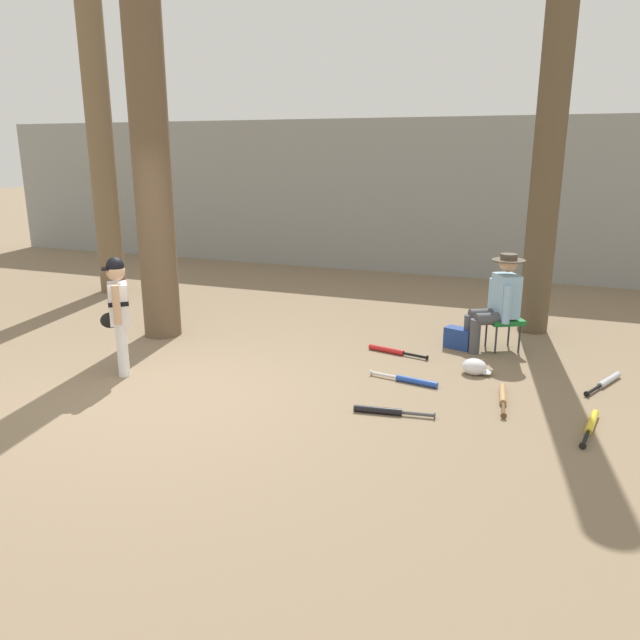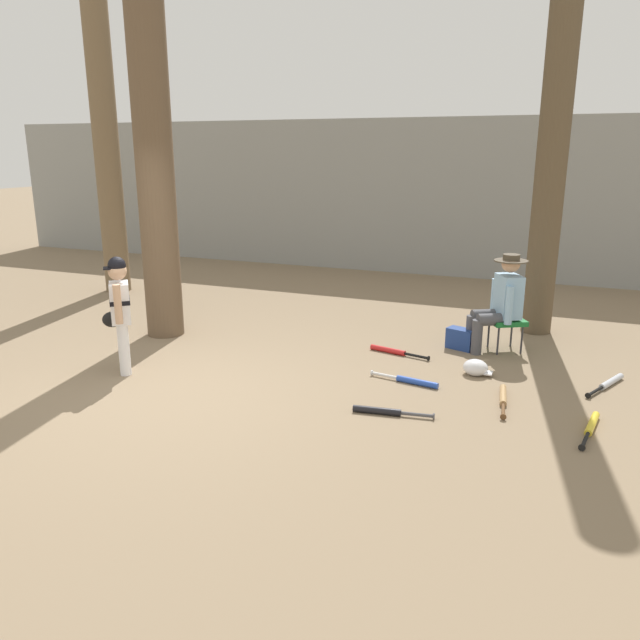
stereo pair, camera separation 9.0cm
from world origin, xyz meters
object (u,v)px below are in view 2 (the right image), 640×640
object	(u,v)px
bat_aluminum_silver	(609,383)
bat_black_composite	(383,411)
tree_far_left	(107,157)
tree_near_player	(151,112)
tree_behind_spectator	(554,136)
bat_wood_tan	(503,398)
bat_blue_youth	(412,381)
young_ballplayer	(120,307)
batting_helmet_white	(476,368)
handbag_beside_stool	(461,339)
seated_spectator	(500,300)
bat_yellow_trainer	(591,426)
bat_red_barrel	(392,351)
folding_stool	(506,322)

from	to	relation	value
bat_aluminum_silver	bat_black_composite	xyz separation A→B (m)	(-2.00, -1.59, 0.00)
tree_far_left	tree_near_player	bearing A→B (deg)	-39.31
tree_behind_spectator	bat_wood_tan	bearing A→B (deg)	-93.21
bat_blue_youth	bat_wood_tan	distance (m)	0.96
tree_near_player	bat_wood_tan	xyz separation A→B (m)	(4.48, -0.70, -2.82)
young_ballplayer	batting_helmet_white	xyz separation A→B (m)	(3.66, 1.37, -0.66)
young_ballplayer	bat_blue_youth	world-z (taller)	young_ballplayer
tree_near_player	bat_wood_tan	world-z (taller)	tree_near_player
handbag_beside_stool	seated_spectator	bearing A→B (deg)	12.25
bat_yellow_trainer	bat_blue_youth	size ratio (longest dim) A/B	1.01
tree_behind_spectator	batting_helmet_white	distance (m)	3.25
tree_behind_spectator	tree_far_left	world-z (taller)	tree_behind_spectator
tree_far_left	bat_black_composite	bearing A→B (deg)	-30.25
bat_aluminum_silver	bat_red_barrel	bearing A→B (deg)	175.41
folding_stool	bat_red_barrel	world-z (taller)	folding_stool
young_ballplayer	batting_helmet_white	world-z (taller)	young_ballplayer
bat_red_barrel	batting_helmet_white	distance (m)	1.11
tree_behind_spectator	handbag_beside_stool	world-z (taller)	tree_behind_spectator
young_ballplayer	tree_far_left	xyz separation A→B (m)	(-2.83, 3.36, 1.53)
bat_yellow_trainer	batting_helmet_white	bearing A→B (deg)	138.03
tree_near_player	young_ballplayer	size ratio (longest dim) A/B	4.93
bat_red_barrel	tree_far_left	bearing A→B (deg)	163.34
handbag_beside_stool	bat_wood_tan	world-z (taller)	handbag_beside_stool
handbag_beside_stool	tree_far_left	distance (m)	6.64
bat_aluminum_silver	batting_helmet_white	bearing A→B (deg)	-172.76
tree_far_left	bat_black_composite	distance (m)	7.13
bat_blue_youth	batting_helmet_white	xyz separation A→B (m)	(0.59, 0.54, 0.05)
handbag_beside_stool	bat_yellow_trainer	bearing A→B (deg)	-52.46
bat_yellow_trainer	tree_far_left	bearing A→B (deg)	158.34
bat_wood_tan	bat_aluminum_silver	xyz separation A→B (m)	(0.99, 0.82, 0.00)
tree_behind_spectator	bat_aluminum_silver	size ratio (longest dim) A/B	7.60
bat_black_composite	batting_helmet_white	size ratio (longest dim) A/B	2.39
folding_stool	bat_black_composite	world-z (taller)	folding_stool
folding_stool	bat_blue_youth	world-z (taller)	folding_stool
bat_wood_tan	bat_yellow_trainer	bearing A→B (deg)	-26.21
bat_wood_tan	bat_aluminum_silver	distance (m)	1.29
tree_near_player	handbag_beside_stool	distance (m)	4.75
tree_behind_spectator	bat_black_composite	size ratio (longest dim) A/B	7.62
handbag_beside_stool	bat_blue_youth	world-z (taller)	handbag_beside_stool
tree_far_left	batting_helmet_white	size ratio (longest dim) A/B	16.27
tree_near_player	tree_behind_spectator	size ratio (longest dim) A/B	1.10
young_ballplayer	bat_wood_tan	bearing A→B (deg)	10.09
bat_yellow_trainer	tree_near_player	bearing A→B (deg)	168.28
batting_helmet_white	seated_spectator	bearing A→B (deg)	83.11
bat_wood_tan	bat_black_composite	xyz separation A→B (m)	(-1.01, -0.76, 0.00)
folding_stool	bat_red_barrel	distance (m)	1.44
seated_spectator	bat_wood_tan	world-z (taller)	seated_spectator
tree_near_player	bat_yellow_trainer	size ratio (longest dim) A/B	8.22
young_ballplayer	folding_stool	bearing A→B (deg)	31.60
tree_behind_spectator	bat_blue_youth	distance (m)	3.77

